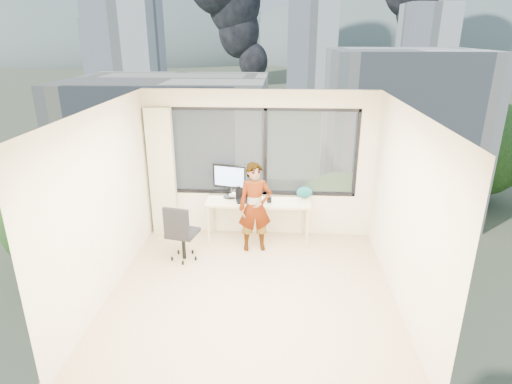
# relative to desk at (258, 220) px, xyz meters

# --- Properties ---
(floor) EXTENTS (4.00, 4.00, 0.01)m
(floor) POSITION_rel_desk_xyz_m (0.00, -1.66, -0.38)
(floor) COLOR tan
(floor) RESTS_ON ground
(ceiling) EXTENTS (4.00, 4.00, 0.01)m
(ceiling) POSITION_rel_desk_xyz_m (0.00, -1.66, 2.23)
(ceiling) COLOR white
(ceiling) RESTS_ON ground
(wall_front) EXTENTS (4.00, 0.01, 2.60)m
(wall_front) POSITION_rel_desk_xyz_m (0.00, -3.66, 0.93)
(wall_front) COLOR beige
(wall_front) RESTS_ON ground
(wall_left) EXTENTS (0.01, 4.00, 2.60)m
(wall_left) POSITION_rel_desk_xyz_m (-2.00, -1.66, 0.93)
(wall_left) COLOR beige
(wall_left) RESTS_ON ground
(wall_right) EXTENTS (0.01, 4.00, 2.60)m
(wall_right) POSITION_rel_desk_xyz_m (2.00, -1.66, 0.93)
(wall_right) COLOR beige
(wall_right) RESTS_ON ground
(window_wall) EXTENTS (3.30, 0.16, 1.55)m
(window_wall) POSITION_rel_desk_xyz_m (0.05, 0.34, 1.15)
(window_wall) COLOR black
(window_wall) RESTS_ON ground
(curtain) EXTENTS (0.45, 0.14, 2.30)m
(curtain) POSITION_rel_desk_xyz_m (-1.72, 0.22, 0.77)
(curtain) COLOR beige
(curtain) RESTS_ON floor
(desk) EXTENTS (1.80, 0.60, 0.75)m
(desk) POSITION_rel_desk_xyz_m (0.00, 0.00, 0.00)
(desk) COLOR #C6B685
(desk) RESTS_ON floor
(chair) EXTENTS (0.60, 0.60, 0.98)m
(chair) POSITION_rel_desk_xyz_m (-1.17, -0.77, 0.12)
(chair) COLOR black
(chair) RESTS_ON floor
(person) EXTENTS (0.61, 0.45, 1.52)m
(person) POSITION_rel_desk_xyz_m (-0.04, -0.35, 0.39)
(person) COLOR #2D2D33
(person) RESTS_ON floor
(monitor) EXTENTS (0.62, 0.27, 0.60)m
(monitor) POSITION_rel_desk_xyz_m (-0.51, 0.12, 0.68)
(monitor) COLOR black
(monitor) RESTS_ON desk
(game_console) EXTENTS (0.35, 0.32, 0.07)m
(game_console) POSITION_rel_desk_xyz_m (-0.35, 0.18, 0.41)
(game_console) COLOR white
(game_console) RESTS_ON desk
(laptop) EXTENTS (0.41, 0.42, 0.22)m
(laptop) POSITION_rel_desk_xyz_m (-0.21, -0.05, 0.48)
(laptop) COLOR black
(laptop) RESTS_ON desk
(cellphone) EXTENTS (0.12, 0.08, 0.01)m
(cellphone) POSITION_rel_desk_xyz_m (-0.20, -0.11, 0.38)
(cellphone) COLOR black
(cellphone) RESTS_ON desk
(pen_cup) EXTENTS (0.10, 0.10, 0.10)m
(pen_cup) POSITION_rel_desk_xyz_m (0.19, -0.08, 0.43)
(pen_cup) COLOR black
(pen_cup) RESTS_ON desk
(handbag) EXTENTS (0.30, 0.21, 0.21)m
(handbag) POSITION_rel_desk_xyz_m (0.80, 0.17, 0.48)
(handbag) COLOR #0B4741
(handbag) RESTS_ON desk
(exterior_ground) EXTENTS (400.00, 400.00, 0.04)m
(exterior_ground) POSITION_rel_desk_xyz_m (0.00, 118.34, -14.38)
(exterior_ground) COLOR #515B3D
(exterior_ground) RESTS_ON ground
(near_bldg_a) EXTENTS (16.00, 12.00, 14.00)m
(near_bldg_a) POSITION_rel_desk_xyz_m (-9.00, 28.34, -7.38)
(near_bldg_a) COLOR beige
(near_bldg_a) RESTS_ON exterior_ground
(near_bldg_b) EXTENTS (14.00, 13.00, 16.00)m
(near_bldg_b) POSITION_rel_desk_xyz_m (12.00, 36.34, -6.38)
(near_bldg_b) COLOR white
(near_bldg_b) RESTS_ON exterior_ground
(far_tower_a) EXTENTS (14.00, 14.00, 28.00)m
(far_tower_a) POSITION_rel_desk_xyz_m (-35.00, 93.34, -0.38)
(far_tower_a) COLOR silver
(far_tower_a) RESTS_ON exterior_ground
(far_tower_b) EXTENTS (13.00, 13.00, 30.00)m
(far_tower_b) POSITION_rel_desk_xyz_m (8.00, 118.34, 0.62)
(far_tower_b) COLOR silver
(far_tower_b) RESTS_ON exterior_ground
(far_tower_c) EXTENTS (15.00, 15.00, 26.00)m
(far_tower_c) POSITION_rel_desk_xyz_m (45.00, 138.34, -1.38)
(far_tower_c) COLOR silver
(far_tower_c) RESTS_ON exterior_ground
(far_tower_d) EXTENTS (16.00, 14.00, 22.00)m
(far_tower_d) POSITION_rel_desk_xyz_m (-60.00, 148.34, -3.38)
(far_tower_d) COLOR silver
(far_tower_d) RESTS_ON exterior_ground
(hill_a) EXTENTS (288.00, 216.00, 90.00)m
(hill_a) POSITION_rel_desk_xyz_m (-120.00, 318.34, -14.38)
(hill_a) COLOR slate
(hill_a) RESTS_ON exterior_ground
(hill_b) EXTENTS (300.00, 220.00, 96.00)m
(hill_b) POSITION_rel_desk_xyz_m (100.00, 318.34, -14.38)
(hill_b) COLOR slate
(hill_b) RESTS_ON exterior_ground
(tree_a) EXTENTS (7.00, 7.00, 8.00)m
(tree_a) POSITION_rel_desk_xyz_m (-16.00, 20.34, -10.38)
(tree_a) COLOR #28501A
(tree_a) RESTS_ON exterior_ground
(tree_b) EXTENTS (7.60, 7.60, 9.00)m
(tree_b) POSITION_rel_desk_xyz_m (4.00, 16.34, -9.88)
(tree_b) COLOR #28501A
(tree_b) RESTS_ON exterior_ground
(tree_c) EXTENTS (8.40, 8.40, 10.00)m
(tree_c) POSITION_rel_desk_xyz_m (22.00, 38.34, -9.38)
(tree_c) COLOR #28501A
(tree_c) RESTS_ON exterior_ground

